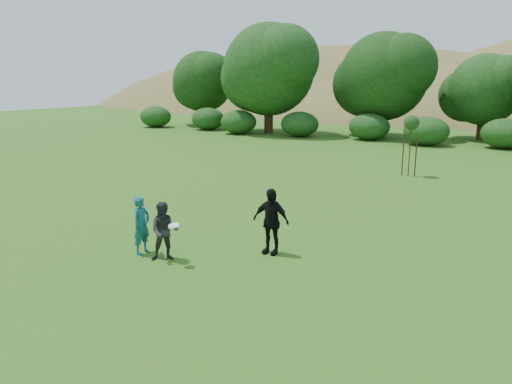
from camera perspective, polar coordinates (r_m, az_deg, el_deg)
ground at (r=13.19m, az=-6.71°, el=-7.16°), size 120.00×120.00×0.00m
player_teal at (r=13.34m, az=-12.94°, el=-3.72°), size 0.37×0.56×1.53m
player_grey at (r=12.76m, az=-10.42°, el=-4.42°), size 0.93×0.90×1.50m
player_black at (r=12.99m, az=1.70°, el=-3.35°), size 1.04×0.45×1.75m
frisbee at (r=12.28m, az=-9.38°, el=-3.81°), size 0.27×0.27×0.08m
sapling at (r=24.41m, az=17.34°, el=7.38°), size 0.70×0.70×2.85m
hillside at (r=80.39m, az=24.16°, el=-0.14°), size 150.00×72.00×52.00m
tree_row at (r=38.75m, az=24.79°, el=12.24°), size 53.92×10.38×9.62m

